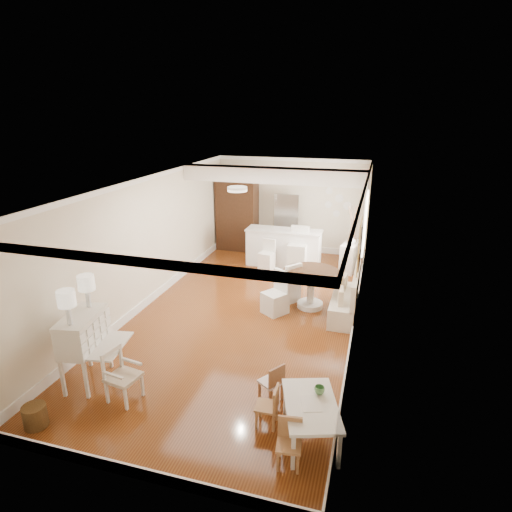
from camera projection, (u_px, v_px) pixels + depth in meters
The scene contains 20 objects.
room at pixel (252, 220), 8.78m from camera, with size 9.00×9.04×2.82m.
secretary_bureau at pixel (85, 349), 6.68m from camera, with size 0.91×0.93×1.17m, color white.
gustavian_armchair at pixel (123, 376), 6.30m from camera, with size 0.46×0.46×0.81m, color white.
wicker_basket at pixel (35, 416), 5.84m from camera, with size 0.32×0.32×0.32m, color #513619.
kids_table at pixel (310, 421), 5.57m from camera, with size 0.66×1.10×0.55m, color silver.
kids_chair_a at pixel (267, 406), 5.82m from camera, with size 0.30×0.30×0.62m, color #B07E50.
kids_chair_b at pixel (271, 381), 6.33m from camera, with size 0.30×0.30×0.63m, color #946443.
kids_chair_c at pixel (289, 444), 5.14m from camera, with size 0.30×0.30×0.62m, color tan.
banquette at pixel (345, 293), 8.91m from camera, with size 0.52×1.60×0.98m, color silver.
dining_table at pixel (311, 289), 9.28m from camera, with size 1.23×1.23×0.84m, color #3F2414.
slip_chair_near at pixel (275, 293), 9.00m from camera, with size 0.44×0.46×0.92m, color white.
slip_chair_far at pixel (288, 281), 9.61m from camera, with size 0.43×0.45×0.92m, color white.
breakfast_counter at pixel (284, 248), 11.76m from camera, with size 2.05×0.65×1.03m, color white.
bar_stool_left at pixel (267, 257), 11.25m from camera, with size 0.36×0.36×0.90m, color white.
bar_stool_right at pixel (298, 250), 11.33m from camera, with size 0.48×0.48×1.20m, color white.
pantry_cabinet at pixel (237, 213), 12.98m from camera, with size 1.20×0.60×2.30m, color #381E11.
fridge at pixel (298, 225), 12.53m from camera, with size 0.75×0.65×1.80m, color silver.
sideboard at pixel (350, 257), 11.42m from camera, with size 0.36×0.81×0.78m, color silver.
pencil_cup at pixel (319, 390), 5.66m from camera, with size 0.14×0.14×0.11m, color #58985C.
branch_vase at pixel (353, 240), 11.22m from camera, with size 0.17×0.17×0.18m, color white.
Camera 1 is at (2.50, -7.86, 4.13)m, focal length 30.00 mm.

